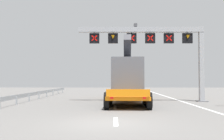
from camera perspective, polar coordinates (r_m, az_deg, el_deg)
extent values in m
plane|color=slate|center=(12.01, -0.85, -11.12)|extent=(112.00, 112.00, 0.00)
cube|color=silver|center=(12.46, 0.78, -10.76)|extent=(0.20, 2.60, 0.01)
cube|color=silver|center=(18.87, 0.66, -7.81)|extent=(0.20, 2.60, 0.01)
cube|color=silver|center=(25.31, 0.60, -6.36)|extent=(0.20, 2.60, 0.01)
cube|color=silver|center=(31.76, 0.57, -5.50)|extent=(0.20, 2.60, 0.01)
cube|color=silver|center=(38.21, 0.54, -4.93)|extent=(0.20, 2.60, 0.01)
cube|color=silver|center=(44.66, 0.53, -4.52)|extent=(0.20, 2.60, 0.01)
cube|color=silver|center=(51.12, 0.51, -4.22)|extent=(0.20, 2.60, 0.01)
cube|color=silver|center=(57.58, 0.50, -3.98)|extent=(0.20, 2.60, 0.01)
cube|color=silver|center=(64.04, 0.50, -3.79)|extent=(0.20, 2.60, 0.01)
cube|color=silver|center=(70.49, 0.49, -3.64)|extent=(0.20, 2.60, 0.01)
cube|color=silver|center=(76.95, 0.49, -3.51)|extent=(0.20, 2.60, 0.01)
cube|color=silver|center=(83.41, 0.48, -3.40)|extent=(0.20, 2.60, 0.01)
cube|color=silver|center=(24.65, 14.45, -6.41)|extent=(0.20, 63.00, 0.01)
cube|color=#9EA0A5|center=(24.94, 18.28, 1.20)|extent=(0.40, 0.40, 6.55)
cube|color=slate|center=(24.97, 18.37, -6.23)|extent=(0.90, 0.90, 0.08)
cube|color=#9EA0A5|center=(24.23, 6.08, 8.42)|extent=(10.97, 0.44, 0.44)
cube|color=#4C4C51|center=(24.26, 4.96, 9.37)|extent=(0.28, 0.40, 0.28)
cube|color=black|center=(24.83, 15.56, 6.45)|extent=(0.86, 0.24, 0.88)
cube|color=#9EA0A5|center=(24.91, 15.55, 7.57)|extent=(0.08, 0.08, 0.16)
cone|color=orange|center=(24.72, 15.64, 6.69)|extent=(0.31, 0.31, 0.31)
cube|color=black|center=(24.46, 11.84, 6.55)|extent=(0.86, 0.24, 0.88)
cube|color=#9EA0A5|center=(24.54, 11.83, 7.68)|extent=(0.08, 0.08, 0.16)
cube|color=red|center=(24.33, 11.90, 6.59)|extent=(0.53, 0.02, 0.53)
cube|color=red|center=(24.33, 11.90, 6.59)|extent=(0.53, 0.02, 0.53)
cube|color=black|center=(24.19, 8.02, 6.62)|extent=(0.86, 0.24, 0.88)
cube|color=#9EA0A5|center=(24.27, 8.02, 7.76)|extent=(0.08, 0.08, 0.16)
cube|color=red|center=(24.06, 8.06, 6.67)|extent=(0.53, 0.02, 0.53)
cube|color=red|center=(24.06, 8.06, 6.67)|extent=(0.53, 0.02, 0.53)
cube|color=black|center=(24.03, 4.13, 6.66)|extent=(0.86, 0.24, 0.88)
cube|color=#9EA0A5|center=(24.11, 4.13, 7.81)|extent=(0.08, 0.08, 0.16)
cube|color=red|center=(23.90, 4.15, 6.71)|extent=(0.53, 0.02, 0.53)
cube|color=red|center=(23.90, 4.15, 6.71)|extent=(0.53, 0.02, 0.53)
cube|color=black|center=(23.98, 0.21, 6.67)|extent=(0.86, 0.24, 0.88)
cube|color=#9EA0A5|center=(24.06, 0.21, 7.83)|extent=(0.08, 0.08, 0.16)
cone|color=orange|center=(23.87, 0.21, 6.93)|extent=(0.31, 0.31, 0.31)
cube|color=black|center=(24.04, -3.72, 6.66)|extent=(0.86, 0.24, 0.88)
cube|color=#9EA0A5|center=(24.12, -3.71, 7.81)|extent=(0.08, 0.08, 0.16)
cube|color=red|center=(23.92, -3.74, 6.70)|extent=(0.53, 0.02, 0.53)
cube|color=red|center=(23.92, -3.74, 6.70)|extent=(0.53, 0.02, 0.53)
cube|color=orange|center=(21.78, 3.26, -5.14)|extent=(3.24, 10.51, 0.24)
cube|color=orange|center=(16.49, 3.38, -4.82)|extent=(2.66, 0.19, 0.44)
cylinder|color=black|center=(17.34, -1.13, -6.51)|extent=(0.37, 1.11, 1.10)
cylinder|color=black|center=(17.37, 7.85, -6.48)|extent=(0.37, 1.11, 1.10)
cylinder|color=black|center=(18.39, -0.90, -6.26)|extent=(0.37, 1.11, 1.10)
cylinder|color=black|center=(18.41, 7.56, -6.24)|extent=(0.37, 1.11, 1.10)
cylinder|color=black|center=(19.43, -0.70, -6.04)|extent=(0.37, 1.11, 1.10)
cylinder|color=black|center=(19.45, 7.31, -6.02)|extent=(0.37, 1.11, 1.10)
cylinder|color=black|center=(20.48, -0.51, -5.84)|extent=(0.37, 1.11, 1.10)
cylinder|color=black|center=(20.50, 7.08, -5.82)|extent=(0.37, 1.11, 1.10)
cylinder|color=black|center=(21.53, -0.35, -5.66)|extent=(0.37, 1.11, 1.10)
cylinder|color=black|center=(21.54, 6.87, -5.64)|extent=(0.37, 1.11, 1.10)
cube|color=orange|center=(28.85, 3.15, -1.67)|extent=(2.71, 3.31, 3.10)
cube|color=black|center=(28.87, 3.15, -0.29)|extent=(2.74, 3.33, 0.60)
cylinder|color=black|center=(29.78, 0.66, -4.67)|extent=(0.39, 1.11, 1.10)
cylinder|color=black|center=(29.80, 5.63, -4.66)|extent=(0.39, 1.11, 1.10)
cylinder|color=black|center=(27.79, 0.50, -4.86)|extent=(0.39, 1.11, 1.10)
cylinder|color=black|center=(27.80, 5.84, -4.84)|extent=(0.39, 1.11, 1.10)
cube|color=#565B66|center=(22.15, 3.24, -1.28)|extent=(2.62, 5.82, 2.70)
cube|color=#2D2D33|center=(21.41, 3.25, 3.98)|extent=(0.68, 2.96, 2.29)
cube|color=red|center=(16.49, -0.04, -5.87)|extent=(0.20, 0.07, 0.12)
cube|color=red|center=(16.50, 6.81, -5.85)|extent=(0.20, 0.07, 0.12)
cube|color=#999EA3|center=(26.24, -16.14, -4.83)|extent=(0.04, 30.53, 0.32)
cube|color=#999EA3|center=(21.89, -19.44, -6.13)|extent=(0.10, 0.10, 0.60)
cube|color=#999EA3|center=(24.78, -17.03, -5.68)|extent=(0.10, 0.10, 0.60)
cube|color=#999EA3|center=(27.70, -15.13, -5.31)|extent=(0.10, 0.10, 0.60)
cube|color=#999EA3|center=(30.65, -13.59, -5.01)|extent=(0.10, 0.10, 0.60)
cube|color=#999EA3|center=(33.62, -12.33, -4.76)|extent=(0.10, 0.10, 0.60)
cube|color=#999EA3|center=(36.60, -11.27, -4.55)|extent=(0.10, 0.10, 0.60)
cube|color=#999EA3|center=(39.59, -10.37, -4.37)|extent=(0.10, 0.10, 0.60)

